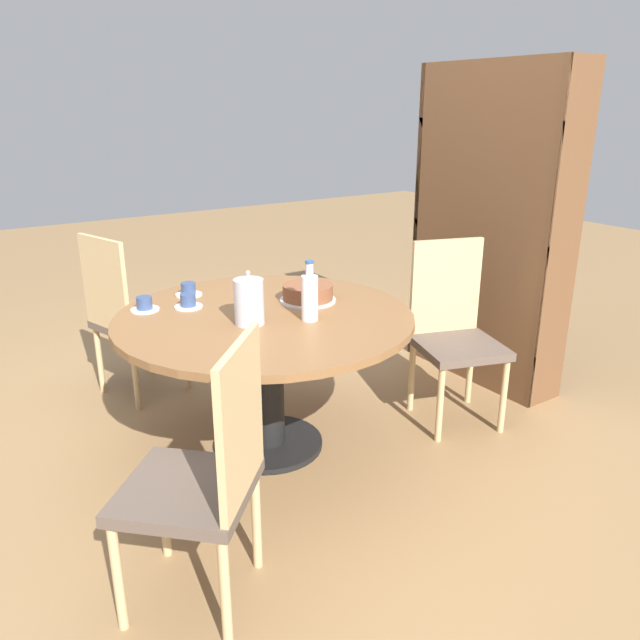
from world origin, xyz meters
TOP-DOWN VIEW (x-y plane):
  - ground_plane at (0.00, 0.00)m, footprint 14.00×14.00m
  - dining_table at (0.00, 0.00)m, footprint 1.41×1.41m
  - chair_a at (0.26, 1.00)m, footprint 0.53×0.53m
  - chair_b at (-0.97, -0.36)m, footprint 0.52×0.52m
  - chair_c at (0.79, -0.66)m, footprint 0.59×0.59m
  - bookshelf at (-0.05, 1.55)m, footprint 1.03×0.28m
  - coffee_pot at (0.08, -0.12)m, footprint 0.13×0.13m
  - water_bottle at (0.19, 0.13)m, footprint 0.08×0.08m
  - cake_main at (-0.06, 0.28)m, footprint 0.28×0.28m
  - cup_a at (-0.37, -0.45)m, footprint 0.14×0.14m
  - cup_b at (-0.49, -0.18)m, footprint 0.14×0.14m
  - cup_c at (-0.30, -0.26)m, footprint 0.14×0.14m

SIDE VIEW (x-z plane):
  - ground_plane at x=0.00m, z-range 0.00..0.00m
  - chair_a at x=0.26m, z-range 0.02..0.98m
  - chair_b at x=-0.97m, z-range 0.02..0.98m
  - chair_c at x=0.79m, z-range 0.02..0.98m
  - dining_table at x=0.00m, z-range 0.21..0.91m
  - cup_a at x=-0.37m, z-range 0.70..0.77m
  - cup_b at x=-0.49m, z-range 0.70..0.77m
  - cup_c at x=-0.30m, z-range 0.70..0.77m
  - cake_main at x=-0.06m, z-range 0.70..0.79m
  - coffee_pot at x=0.08m, z-range 0.69..0.94m
  - water_bottle at x=0.19m, z-range 0.68..0.96m
  - bookshelf at x=-0.05m, z-range -0.02..1.85m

